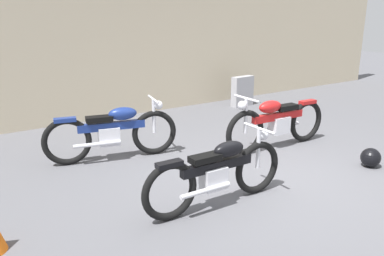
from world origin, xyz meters
name	(u,v)px	position (x,y,z in m)	size (l,w,h in m)	color
ground_plane	(268,175)	(0.00, 0.00, 0.00)	(40.00, 40.00, 0.00)	#56565B
building_wall	(128,36)	(0.00, 4.55, 1.79)	(18.00, 0.30, 3.59)	beige
stone_marker	(242,91)	(2.69, 3.62, 0.38)	(0.62, 0.20, 0.76)	#9E9EA3
helmet	(371,158)	(1.53, -0.64, 0.15)	(0.30, 0.30, 0.30)	black
motorcycle_blue	(113,132)	(-1.58, 1.89, 0.46)	(2.10, 0.76, 0.96)	black
motorcycle_black	(218,172)	(-1.17, -0.29, 0.43)	(2.00, 0.56, 0.89)	black
motorcycle_red	(277,122)	(0.98, 0.81, 0.47)	(2.18, 0.61, 0.98)	black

